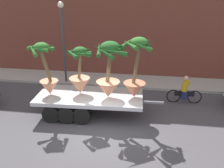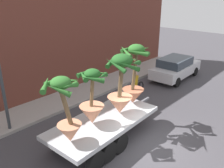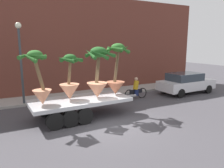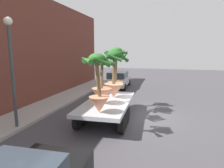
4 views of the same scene
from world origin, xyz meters
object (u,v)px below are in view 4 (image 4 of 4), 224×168
potted_palm_front (102,86)px  parked_car (118,79)px  potted_palm_rear (116,74)px  potted_palm_extra (98,86)px  cyclist (101,89)px  flatbed_trailer (107,107)px  potted_palm_middle (114,76)px  street_lamp (11,59)px

potted_palm_front → parked_car: size_ratio=0.50×
potted_palm_rear → potted_palm_front: bearing=179.2°
potted_palm_extra → cyclist: (6.64, 2.08, -1.45)m
flatbed_trailer → potted_palm_front: potted_palm_front is taller
potted_palm_middle → street_lamp: street_lamp is taller
potted_palm_middle → potted_palm_front: potted_palm_middle is taller
potted_palm_middle → street_lamp: bearing=132.1°
potted_palm_middle → potted_palm_rear: bearing=10.2°
cyclist → street_lamp: 7.72m
potted_palm_rear → potted_palm_extra: (-4.12, -0.29, -0.07)m
potted_palm_middle → cyclist: 4.48m
potted_palm_front → street_lamp: street_lamp is taller
potted_palm_front → street_lamp: 4.21m
flatbed_trailer → potted_palm_rear: (2.40, 0.13, 1.44)m
potted_palm_extra → potted_palm_middle: bearing=1.5°
potted_palm_front → potted_palm_extra: 1.56m
parked_car → potted_palm_front: bearing=-171.4°
flatbed_trailer → potted_palm_front: size_ratio=2.65×
parked_car → street_lamp: street_lamp is taller
potted_palm_rear → street_lamp: bearing=142.4°
flatbed_trailer → potted_palm_front: 1.16m
potted_palm_rear → potted_palm_middle: 1.21m
potted_palm_middle → potted_palm_front: bearing=170.0°
potted_palm_rear → potted_palm_extra: 4.14m
potted_palm_middle → street_lamp: size_ratio=0.55×
flatbed_trailer → potted_palm_extra: bearing=-174.5°
potted_palm_middle → parked_car: (8.05, 1.69, -1.37)m
potted_palm_rear → potted_palm_front: (-2.62, 0.04, -0.31)m
potted_palm_front → parked_car: (9.48, 1.44, -1.05)m
potted_palm_rear → cyclist: potted_palm_rear is taller
flatbed_trailer → parked_car: 9.39m
potted_palm_rear → parked_car: 7.14m
cyclist → parked_car: size_ratio=0.40×
potted_palm_rear → street_lamp: size_ratio=0.58×
potted_palm_rear → potted_palm_front: potted_palm_rear is taller
potted_palm_rear → potted_palm_middle: size_ratio=1.07×
potted_palm_rear → flatbed_trailer: bearing=-177.0°
potted_palm_front → potted_palm_extra: bearing=-167.6°
potted_palm_rear → potted_palm_extra: bearing=-176.0°
parked_car → street_lamp: bearing=169.9°
cyclist → street_lamp: size_ratio=0.38×
street_lamp → flatbed_trailer: bearing=-59.3°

